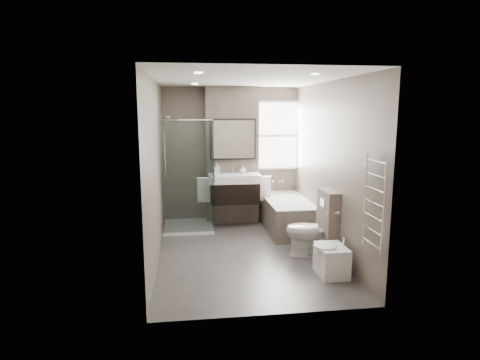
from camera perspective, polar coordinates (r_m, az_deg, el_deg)
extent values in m
cube|color=#433F3D|center=(6.26, 0.73, -10.56)|extent=(2.65, 3.85, 0.05)
cube|color=silver|center=(5.89, 0.79, 14.39)|extent=(2.65, 3.85, 0.05)
cube|color=#64584D|center=(7.83, -1.28, 3.56)|extent=(2.65, 0.05, 2.60)
cube|color=#64584D|center=(4.07, 4.67, -2.41)|extent=(2.65, 0.05, 2.60)
cube|color=#64584D|center=(5.89, -12.11, 1.24)|extent=(0.05, 3.85, 2.60)
cube|color=#64584D|center=(6.26, 12.85, 1.72)|extent=(0.05, 3.85, 2.60)
cube|color=#5E544A|center=(7.68, -1.16, 3.44)|extent=(1.00, 0.25, 2.60)
cube|color=black|center=(7.44, -0.84, -1.77)|extent=(0.90, 0.45, 0.38)
cube|color=white|center=(7.39, -0.84, 0.24)|extent=(0.95, 0.47, 0.15)
cylinder|color=silver|center=(7.53, -1.00, 1.47)|extent=(0.03, 0.03, 0.12)
cylinder|color=silver|center=(7.46, -0.95, 1.82)|extent=(0.02, 0.12, 0.02)
cube|color=black|center=(7.49, -1.03, 5.81)|extent=(0.86, 0.06, 0.76)
cube|color=white|center=(7.45, -1.00, 5.79)|extent=(0.80, 0.02, 0.70)
cube|color=silver|center=(7.36, -5.16, -1.45)|extent=(0.24, 0.06, 0.44)
cube|color=silver|center=(7.49, 3.44, -1.23)|extent=(0.24, 0.06, 0.44)
cube|color=white|center=(7.56, -7.30, -6.57)|extent=(0.90, 0.90, 0.06)
cube|color=white|center=(6.91, -7.46, 0.37)|extent=(0.88, 0.01, 1.94)
cube|color=white|center=(7.36, -4.01, 1.01)|extent=(0.01, 0.88, 1.94)
cylinder|color=silver|center=(7.33, -10.64, 2.56)|extent=(0.02, 0.02, 1.00)
cube|color=#5E544A|center=(7.38, 6.65, -5.00)|extent=(0.75, 1.60, 0.55)
cube|color=white|center=(7.31, 6.69, -2.88)|extent=(0.75, 1.60, 0.03)
cube|color=white|center=(7.32, 6.68, -3.38)|extent=(0.61, 1.42, 0.12)
cube|color=white|center=(7.90, 5.29, 6.31)|extent=(0.98, 0.04, 1.33)
cube|color=white|center=(7.87, 5.33, 6.30)|extent=(0.90, 0.01, 1.25)
cube|color=white|center=(7.87, 5.34, 6.30)|extent=(0.90, 0.01, 0.05)
imported|color=white|center=(6.13, 10.14, -7.14)|extent=(0.84, 0.62, 0.77)
cube|color=#5E544A|center=(6.16, 12.36, -6.02)|extent=(0.18, 0.55, 1.00)
cube|color=silver|center=(6.04, 11.63, -3.16)|extent=(0.01, 0.16, 0.11)
cube|color=white|center=(5.55, 12.89, -11.11)|extent=(0.35, 0.49, 0.39)
cylinder|color=white|center=(5.46, 11.98, -9.31)|extent=(0.30, 0.30, 0.05)
cylinder|color=silver|center=(5.52, 14.57, -8.37)|extent=(0.02, 0.02, 0.10)
cylinder|color=silver|center=(4.62, 19.77, -3.77)|extent=(0.03, 0.03, 1.10)
cylinder|color=silver|center=(5.02, 17.38, -2.57)|extent=(0.03, 0.03, 1.10)
cube|color=silver|center=(4.82, 18.52, -3.15)|extent=(0.02, 0.46, 1.00)
imported|color=white|center=(7.31, -3.27, 1.59)|extent=(0.10, 0.10, 0.22)
imported|color=white|center=(7.48, 0.39, 1.53)|extent=(0.12, 0.12, 0.15)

